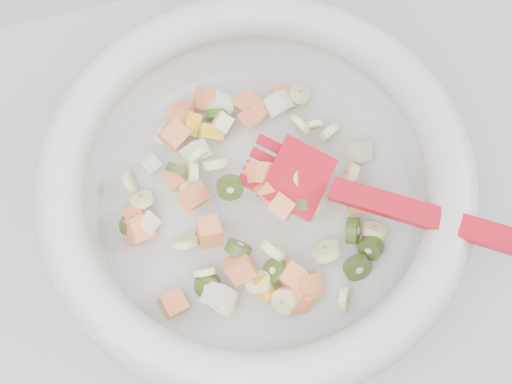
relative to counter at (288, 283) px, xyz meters
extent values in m
cube|color=#939398|center=(0.00, 0.00, 0.00)|extent=(2.00, 0.60, 0.90)
cylinder|color=#B6B6B4|center=(-0.06, -0.02, 0.46)|extent=(0.33, 0.33, 0.02)
torus|color=#B6B6B4|center=(-0.06, -0.02, 0.54)|extent=(0.40, 0.40, 0.04)
cylinder|color=#EBEF9F|center=(-0.14, -0.05, 0.49)|extent=(0.04, 0.03, 0.03)
cylinder|color=#EBEF9F|center=(-0.18, 0.03, 0.48)|extent=(0.01, 0.03, 0.03)
cylinder|color=#EBEF9F|center=(-0.06, -0.08, 0.50)|extent=(0.03, 0.03, 0.04)
cylinder|color=#EBEF9F|center=(0.01, 0.08, 0.48)|extent=(0.03, 0.02, 0.02)
cylinder|color=#EBEF9F|center=(0.00, 0.04, 0.50)|extent=(0.02, 0.03, 0.03)
cylinder|color=#EBEF9F|center=(-0.01, -0.09, 0.49)|extent=(0.03, 0.03, 0.03)
cylinder|color=#EBEF9F|center=(0.00, -0.01, 0.51)|extent=(0.03, 0.02, 0.03)
cylinder|color=#EBEF9F|center=(-0.11, 0.09, 0.48)|extent=(0.03, 0.03, 0.02)
cylinder|color=#EBEF9F|center=(-0.06, -0.12, 0.49)|extent=(0.03, 0.03, 0.03)
cylinder|color=#EBEF9F|center=(-0.13, -0.08, 0.49)|extent=(0.03, 0.02, 0.03)
cylinder|color=#EBEF9F|center=(-0.12, 0.02, 0.50)|extent=(0.02, 0.03, 0.03)
cylinder|color=#EBEF9F|center=(0.01, 0.04, 0.49)|extent=(0.03, 0.01, 0.03)
cylinder|color=#EBEF9F|center=(0.03, 0.03, 0.49)|extent=(0.03, 0.02, 0.03)
cylinder|color=#EBEF9F|center=(-0.02, -0.05, 0.50)|extent=(0.03, 0.03, 0.03)
cylinder|color=#EBEF9F|center=(-0.09, 0.02, 0.50)|extent=(0.04, 0.03, 0.03)
cylinder|color=#EBEF9F|center=(-0.11, 0.03, 0.50)|extent=(0.03, 0.02, 0.03)
cylinder|color=#EBEF9F|center=(0.00, -0.01, 0.50)|extent=(0.03, 0.03, 0.02)
cylinder|color=#EBEF9F|center=(-0.17, 0.01, 0.48)|extent=(0.03, 0.03, 0.03)
cylinder|color=#EBEF9F|center=(-0.12, -0.11, 0.48)|extent=(0.03, 0.03, 0.03)
cylinder|color=#EBEF9F|center=(-0.01, -0.14, 0.48)|extent=(0.02, 0.03, 0.03)
cylinder|color=#EBEF9F|center=(0.03, -0.02, 0.49)|extent=(0.03, 0.03, 0.03)
cylinder|color=#EBEF9F|center=(-0.02, -0.02, 0.51)|extent=(0.02, 0.03, 0.03)
cylinder|color=#EBEF9F|center=(-0.08, -0.10, 0.49)|extent=(0.04, 0.03, 0.03)
cylinder|color=#EBEF9F|center=(0.04, -0.08, 0.48)|extent=(0.03, 0.03, 0.03)
cube|color=#FF8E50|center=(-0.18, 0.00, 0.48)|extent=(0.02, 0.03, 0.02)
cube|color=#FF8E50|center=(-0.12, 0.09, 0.48)|extent=(0.03, 0.03, 0.03)
cube|color=#FF8E50|center=(-0.04, 0.07, 0.49)|extent=(0.03, 0.03, 0.03)
cube|color=#FF8E50|center=(0.00, 0.08, 0.48)|extent=(0.03, 0.03, 0.03)
cube|color=#FF8E50|center=(-0.13, 0.07, 0.49)|extent=(0.04, 0.04, 0.03)
cube|color=#FF8E50|center=(-0.08, 0.11, 0.48)|extent=(0.04, 0.03, 0.04)
cube|color=#FF8E50|center=(-0.05, -0.10, 0.49)|extent=(0.03, 0.04, 0.03)
cube|color=#FF8E50|center=(-0.04, -0.05, 0.52)|extent=(0.03, 0.03, 0.03)
cube|color=#FF8E50|center=(-0.18, -0.02, 0.48)|extent=(0.03, 0.04, 0.04)
cube|color=#FF8E50|center=(0.04, -0.05, 0.49)|extent=(0.03, 0.03, 0.03)
cube|color=#FF8E50|center=(-0.10, -0.09, 0.50)|extent=(0.03, 0.03, 0.03)
cube|color=#FF8E50|center=(-0.05, -0.12, 0.48)|extent=(0.04, 0.03, 0.04)
cube|color=#FF8E50|center=(-0.13, 0.02, 0.49)|extent=(0.03, 0.02, 0.03)
cube|color=#FF8E50|center=(-0.11, 0.10, 0.48)|extent=(0.03, 0.03, 0.02)
cube|color=#FF8E50|center=(-0.12, -0.05, 0.50)|extent=(0.02, 0.03, 0.03)
cube|color=#FF8E50|center=(-0.12, -0.01, 0.50)|extent=(0.03, 0.03, 0.03)
cube|color=#FF8E50|center=(-0.04, -0.12, 0.48)|extent=(0.03, 0.03, 0.04)
cube|color=#FF8E50|center=(-0.06, -0.01, 0.52)|extent=(0.03, 0.03, 0.03)
cube|color=#FF8E50|center=(0.00, 0.00, 0.50)|extent=(0.03, 0.04, 0.04)
cube|color=#FF8E50|center=(-0.04, 0.08, 0.49)|extent=(0.03, 0.03, 0.03)
cube|color=#FF8E50|center=(-0.06, -0.03, 0.52)|extent=(0.02, 0.03, 0.03)
cube|color=#FF8E50|center=(-0.16, -0.10, 0.48)|extent=(0.03, 0.03, 0.03)
cylinder|color=olive|center=(0.03, -0.10, 0.48)|extent=(0.03, 0.03, 0.04)
cylinder|color=olive|center=(-0.13, 0.02, 0.50)|extent=(0.04, 0.03, 0.04)
cylinder|color=olive|center=(-0.12, -0.05, 0.50)|extent=(0.03, 0.03, 0.03)
cylinder|color=olive|center=(-0.19, -0.01, 0.48)|extent=(0.03, 0.03, 0.03)
cylinder|color=olive|center=(-0.13, -0.09, 0.49)|extent=(0.04, 0.03, 0.03)
cylinder|color=olive|center=(0.02, -0.08, 0.49)|extent=(0.03, 0.03, 0.04)
cylinder|color=olive|center=(-0.06, -0.10, 0.49)|extent=(0.03, 0.03, 0.03)
cylinder|color=olive|center=(-0.09, -0.01, 0.52)|extent=(0.04, 0.03, 0.03)
cylinder|color=olive|center=(-0.09, -0.07, 0.50)|extent=(0.03, 0.03, 0.03)
cylinder|color=olive|center=(0.01, -0.11, 0.48)|extent=(0.03, 0.02, 0.03)
cylinder|color=olive|center=(-0.08, 0.08, 0.48)|extent=(0.04, 0.02, 0.03)
cylinder|color=olive|center=(-0.03, -0.05, 0.50)|extent=(0.04, 0.02, 0.04)
cube|color=beige|center=(-0.13, 0.08, 0.48)|extent=(0.03, 0.03, 0.03)
cube|color=beige|center=(-0.12, -0.11, 0.49)|extent=(0.04, 0.04, 0.03)
cube|color=beige|center=(-0.08, 0.07, 0.50)|extent=(0.03, 0.03, 0.02)
cube|color=beige|center=(-0.01, 0.08, 0.49)|extent=(0.03, 0.03, 0.03)
cube|color=beige|center=(-0.11, 0.04, 0.49)|extent=(0.03, 0.03, 0.03)
cube|color=beige|center=(0.05, 0.01, 0.48)|extent=(0.03, 0.03, 0.03)
cube|color=beige|center=(-0.16, 0.05, 0.49)|extent=(0.02, 0.03, 0.02)
cube|color=beige|center=(-0.12, 0.01, 0.49)|extent=(0.02, 0.03, 0.03)
cube|color=beige|center=(-0.07, 0.09, 0.49)|extent=(0.04, 0.03, 0.04)
cube|color=beige|center=(-0.17, -0.01, 0.48)|extent=(0.03, 0.03, 0.03)
cube|color=beige|center=(-0.11, 0.09, 0.48)|extent=(0.03, 0.03, 0.03)
cube|color=beige|center=(-0.02, 0.00, 0.51)|extent=(0.02, 0.03, 0.03)
cube|color=yellow|center=(-0.08, -0.11, 0.49)|extent=(0.02, 0.03, 0.03)
cube|color=yellow|center=(-0.10, 0.08, 0.49)|extent=(0.03, 0.03, 0.03)
cube|color=yellow|center=(-0.09, 0.06, 0.49)|extent=(0.03, 0.02, 0.02)
cube|color=#B7101E|center=(-0.02, -0.02, 0.52)|extent=(0.08, 0.09, 0.02)
cube|color=#B7101E|center=(-0.04, 0.02, 0.52)|extent=(0.03, 0.03, 0.01)
cube|color=#B7101E|center=(-0.05, 0.01, 0.52)|extent=(0.03, 0.03, 0.01)
cube|color=#B7101E|center=(-0.06, 0.00, 0.52)|extent=(0.03, 0.03, 0.01)
cube|color=#B7101E|center=(-0.07, -0.02, 0.52)|extent=(0.03, 0.03, 0.01)
cube|color=#B7101E|center=(0.08, -0.10, 0.55)|extent=(0.17, 0.14, 0.05)
camera|label=1|loc=(-0.12, -0.24, 1.07)|focal=45.00mm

